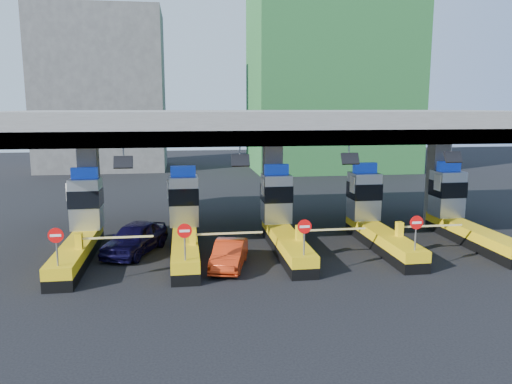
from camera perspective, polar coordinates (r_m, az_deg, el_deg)
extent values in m
plane|color=black|center=(26.04, 3.03, -6.39)|extent=(120.00, 120.00, 0.00)
cube|color=slate|center=(27.98, 1.92, 7.73)|extent=(28.00, 12.00, 1.50)
cube|color=#4C4C49|center=(22.42, 4.53, 6.19)|extent=(28.00, 0.60, 0.70)
cube|color=slate|center=(28.32, -18.45, 0.13)|extent=(1.00, 1.00, 5.50)
cube|color=slate|center=(28.32, 1.88, 0.63)|extent=(1.00, 1.00, 5.50)
cube|color=slate|center=(31.66, 19.99, 1.01)|extent=(1.00, 1.00, 5.50)
cylinder|color=slate|center=(22.05, -14.91, 4.27)|extent=(0.06, 0.06, 0.50)
cube|color=black|center=(21.88, -14.93, 3.31)|extent=(0.80, 0.38, 0.54)
cylinder|color=slate|center=(22.05, -1.85, 4.59)|extent=(0.06, 0.06, 0.50)
cube|color=black|center=(21.88, -1.79, 3.63)|extent=(0.80, 0.38, 0.54)
cylinder|color=slate|center=(23.15, 10.58, 4.67)|extent=(0.06, 0.06, 0.50)
cube|color=black|center=(23.00, 10.71, 3.76)|extent=(0.80, 0.38, 0.54)
cylinder|color=slate|center=(25.22, 21.42, 4.57)|extent=(0.06, 0.06, 0.50)
cube|color=black|center=(25.08, 21.60, 3.73)|extent=(0.80, 0.38, 0.54)
cube|color=black|center=(25.03, -19.71, -7.04)|extent=(1.20, 8.00, 0.50)
cube|color=#E5B70C|center=(24.90, -19.78, -5.93)|extent=(1.20, 8.00, 0.50)
cube|color=#9EA3A8|center=(27.23, -18.83, -1.22)|extent=(1.50, 1.50, 2.60)
cube|color=black|center=(27.16, -18.87, -0.60)|extent=(1.56, 1.56, 0.90)
cube|color=#0C2DBF|center=(26.99, -19.01, 2.08)|extent=(1.30, 0.35, 0.55)
cube|color=white|center=(26.99, -20.69, 0.09)|extent=(0.06, 0.70, 0.90)
cylinder|color=slate|center=(21.27, -21.79, -6.17)|extent=(0.07, 0.07, 1.30)
cylinder|color=red|center=(21.10, -21.91, -4.62)|extent=(0.60, 0.04, 0.60)
cube|color=white|center=(21.07, -21.93, -4.64)|extent=(0.42, 0.02, 0.10)
cube|color=#E5B70C|center=(23.54, -19.59, -5.30)|extent=(0.30, 0.35, 0.70)
cube|color=white|center=(23.24, -15.60, -5.02)|extent=(3.20, 0.08, 0.08)
cube|color=black|center=(24.53, -8.10, -6.89)|extent=(1.20, 8.00, 0.50)
cube|color=#E5B70C|center=(24.39, -8.13, -5.76)|extent=(1.20, 8.00, 0.50)
cube|color=#9EA3A8|center=(26.77, -8.25, -0.97)|extent=(1.50, 1.50, 2.60)
cube|color=black|center=(26.70, -8.27, -0.35)|extent=(1.56, 1.56, 0.90)
cube|color=#0C2DBF|center=(26.53, -8.33, 2.38)|extent=(1.30, 0.35, 0.55)
cube|color=white|center=(26.37, -10.02, 0.36)|extent=(0.06, 0.70, 0.90)
cylinder|color=slate|center=(20.68, -8.12, -6.01)|extent=(0.07, 0.07, 1.30)
cylinder|color=red|center=(20.50, -8.16, -4.41)|extent=(0.60, 0.04, 0.60)
cube|color=white|center=(20.47, -8.16, -4.43)|extent=(0.42, 0.02, 0.10)
cube|color=#E5B70C|center=(23.08, -7.28, -5.10)|extent=(0.30, 0.35, 0.70)
cube|color=white|center=(23.14, -3.18, -4.74)|extent=(3.20, 0.08, 0.08)
cube|color=black|center=(25.03, 3.49, -6.47)|extent=(1.20, 8.00, 0.50)
cube|color=#E5B70C|center=(24.90, 3.50, -5.36)|extent=(1.20, 8.00, 0.50)
cube|color=#9EA3A8|center=(27.24, 2.32, -0.70)|extent=(1.50, 1.50, 2.60)
cube|color=black|center=(27.16, 2.34, -0.08)|extent=(1.56, 1.56, 0.90)
cube|color=#0C2DBF|center=(26.99, 2.35, 2.60)|extent=(1.30, 0.35, 0.55)
cube|color=white|center=(26.69, 0.77, 0.62)|extent=(0.06, 0.70, 0.90)
cylinder|color=slate|center=(21.28, 5.53, -5.50)|extent=(0.07, 0.07, 1.30)
cylinder|color=red|center=(21.10, 5.57, -3.95)|extent=(0.60, 0.04, 0.60)
cube|color=white|center=(21.08, 5.59, -3.97)|extent=(0.42, 0.02, 0.10)
cube|color=#E5B70C|center=(23.69, 4.95, -4.67)|extent=(0.30, 0.35, 0.70)
cube|color=white|center=(24.09, 8.78, -4.26)|extent=(3.20, 0.08, 0.08)
cube|color=black|center=(26.49, 14.19, -5.84)|extent=(1.20, 8.00, 0.50)
cube|color=#E5B70C|center=(26.36, 14.24, -4.79)|extent=(1.20, 8.00, 0.50)
cube|color=#9EA3A8|center=(28.58, 12.22, -0.42)|extent=(1.50, 1.50, 2.60)
cube|color=black|center=(28.51, 12.26, 0.17)|extent=(1.56, 1.56, 0.90)
cube|color=#0C2DBF|center=(28.35, 12.34, 2.73)|extent=(1.30, 0.35, 0.55)
cube|color=white|center=(27.92, 10.95, 0.85)|extent=(0.06, 0.70, 0.90)
cylinder|color=slate|center=(22.97, 17.77, -4.79)|extent=(0.07, 0.07, 1.30)
cylinder|color=red|center=(22.81, 17.88, -3.34)|extent=(0.60, 0.04, 0.60)
cube|color=white|center=(22.79, 17.91, -3.36)|extent=(0.42, 0.02, 0.10)
cube|color=#E5B70C|center=(25.29, 16.07, -4.09)|extent=(0.30, 0.35, 0.70)
cube|color=white|center=(25.99, 19.40, -3.67)|extent=(3.20, 0.08, 0.08)
cube|color=black|center=(28.75, 23.47, -5.13)|extent=(1.20, 8.00, 0.50)
cube|color=#E5B70C|center=(28.63, 23.54, -4.17)|extent=(1.20, 8.00, 0.50)
cube|color=#9EA3A8|center=(30.69, 21.00, -0.16)|extent=(1.50, 1.50, 2.60)
cube|color=black|center=(30.63, 21.05, 0.39)|extent=(1.56, 1.56, 0.90)
cube|color=#0C2DBF|center=(30.48, 21.18, 2.77)|extent=(1.30, 0.35, 0.55)
cube|color=white|center=(29.94, 20.02, 1.02)|extent=(0.06, 0.70, 0.90)
cube|color=#E5B70C|center=(27.72, 25.54, -3.48)|extent=(0.30, 0.35, 0.70)
cube|color=#1E5926|center=(59.41, 8.63, 16.16)|extent=(18.00, 12.00, 28.00)
cube|color=#4C4C49|center=(61.21, -17.17, 10.96)|extent=(14.00, 10.00, 18.00)
imported|color=black|center=(25.61, -13.64, -5.13)|extent=(3.45, 4.93, 1.56)
imported|color=red|center=(22.79, -3.09, -7.14)|extent=(2.17, 3.94, 1.23)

